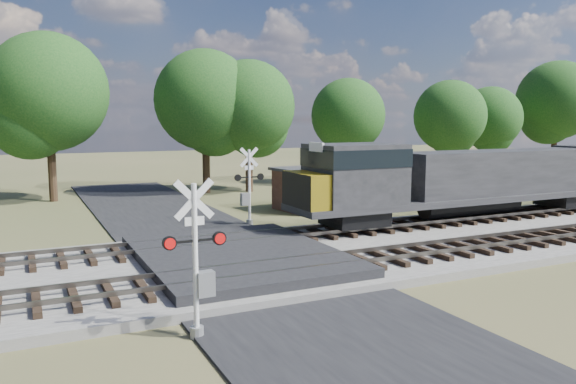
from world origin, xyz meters
TOP-DOWN VIEW (x-y plane):
  - ground at (0.00, 0.00)m, footprint 160.00×160.00m
  - ballast_bed at (10.00, 0.50)m, footprint 140.00×10.00m
  - road at (0.00, 0.00)m, footprint 7.00×60.00m
  - crossing_panel at (0.00, 0.50)m, footprint 7.00×9.00m
  - track_near at (3.12, -2.00)m, footprint 140.00×2.60m
  - track_far at (3.12, 3.00)m, footprint 140.00×2.60m
  - crossing_signal_near at (-3.30, -5.59)m, footprint 1.64×0.36m
  - crossing_signal_far at (3.44, 8.13)m, footprint 1.65×0.36m
  - equipment_shed at (8.73, 11.17)m, footprint 4.19×4.19m
  - treeline at (5.94, 21.50)m, footprint 82.16×9.56m

SIDE VIEW (x-z plane):
  - ground at x=0.00m, z-range 0.00..0.00m
  - road at x=0.00m, z-range 0.00..0.08m
  - ballast_bed at x=10.00m, z-range 0.00..0.30m
  - crossing_panel at x=0.00m, z-range 0.01..0.62m
  - track_near at x=3.12m, z-range 0.25..0.58m
  - track_far at x=3.12m, z-range 0.25..0.58m
  - equipment_shed at x=8.73m, z-range 0.02..2.61m
  - crossing_signal_near at x=-3.30m, z-range -0.34..3.73m
  - crossing_signal_far at x=3.44m, z-range -0.34..3.75m
  - treeline at x=5.94m, z-range 0.92..12.45m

